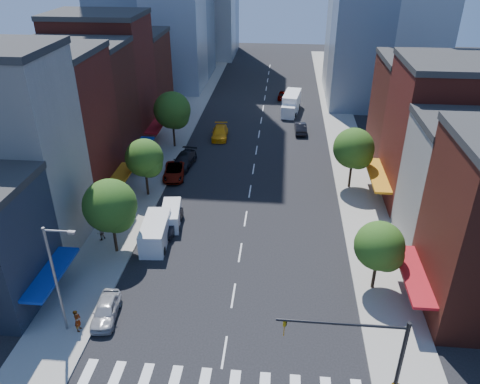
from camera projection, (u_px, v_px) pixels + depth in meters
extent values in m
plane|color=black|center=(224.00, 352.00, 33.22)|extent=(220.00, 220.00, 0.00)
cube|color=gray|center=(174.00, 136.00, 69.15)|extent=(5.00, 120.00, 0.15)
cube|color=gray|center=(345.00, 142.00, 67.08)|extent=(5.00, 120.00, 0.15)
cube|color=beige|center=(3.00, 156.00, 41.12)|extent=(12.00, 8.00, 18.00)
cube|color=maroon|center=(49.00, 131.00, 49.02)|extent=(12.00, 9.00, 16.00)
cube|color=#521E14|center=(81.00, 110.00, 56.69)|extent=(12.00, 8.00, 15.00)
cube|color=maroon|center=(104.00, 82.00, 63.63)|extent=(12.00, 9.00, 17.00)
cube|color=#521E14|center=(127.00, 79.00, 72.89)|extent=(12.00, 10.00, 13.00)
cube|color=beige|center=(477.00, 191.00, 41.70)|extent=(12.00, 8.00, 12.00)
cube|color=maroon|center=(451.00, 138.00, 48.84)|extent=(12.00, 10.00, 15.00)
cube|color=#521E14|center=(425.00, 115.00, 58.06)|extent=(12.00, 10.00, 13.00)
cylinder|color=black|center=(397.00, 375.00, 26.43)|extent=(0.24, 0.24, 8.00)
cylinder|color=black|center=(341.00, 324.00, 24.99)|extent=(7.00, 0.16, 0.16)
imported|color=gold|center=(285.00, 328.00, 25.53)|extent=(0.22, 0.18, 1.10)
cylinder|color=slate|center=(56.00, 281.00, 32.86)|extent=(0.20, 0.20, 9.00)
cylinder|color=slate|center=(58.00, 231.00, 30.71)|extent=(2.00, 0.14, 0.14)
cube|color=slate|center=(71.00, 232.00, 30.66)|extent=(0.50, 0.25, 0.18)
cylinder|color=black|center=(114.00, 233.00, 42.77)|extent=(0.28, 0.28, 3.92)
sphere|color=#214A15|center=(110.00, 205.00, 41.36)|extent=(4.80, 4.80, 4.80)
sphere|color=#214A15|center=(116.00, 214.00, 41.38)|extent=(3.36, 3.36, 3.36)
cylinder|color=black|center=(147.00, 180.00, 52.44)|extent=(0.28, 0.28, 3.64)
sphere|color=#214A15|center=(144.00, 158.00, 51.13)|extent=(4.20, 4.20, 4.20)
sphere|color=#214A15|center=(149.00, 164.00, 51.13)|extent=(2.94, 2.94, 2.94)
cylinder|color=black|center=(174.00, 132.00, 64.53)|extent=(0.28, 0.28, 4.20)
sphere|color=#214A15|center=(172.00, 110.00, 63.02)|extent=(5.00, 5.00, 5.00)
sphere|color=#214A15|center=(176.00, 116.00, 63.07)|extent=(3.50, 3.50, 3.50)
cylinder|color=black|center=(375.00, 271.00, 38.38)|extent=(0.28, 0.28, 3.36)
sphere|color=#214A15|center=(379.00, 246.00, 37.17)|extent=(4.00, 4.00, 4.00)
sphere|color=#214A15|center=(386.00, 255.00, 37.14)|extent=(2.80, 2.80, 2.80)
cylinder|color=black|center=(351.00, 172.00, 53.96)|extent=(0.28, 0.28, 3.92)
sphere|color=#214A15|center=(354.00, 148.00, 52.55)|extent=(4.60, 4.60, 4.60)
sphere|color=#214A15|center=(359.00, 155.00, 52.58)|extent=(3.22, 3.22, 3.22)
imported|color=#A0A0A5|center=(106.00, 310.00, 35.90)|extent=(2.24, 4.52, 1.48)
imported|color=black|center=(169.00, 222.00, 46.84)|extent=(1.98, 5.04, 1.64)
imported|color=#999999|center=(174.00, 172.00, 57.07)|extent=(3.14, 5.62, 1.49)
imported|color=black|center=(184.00, 160.00, 59.74)|extent=(2.96, 5.84, 1.62)
cube|color=silver|center=(155.00, 232.00, 44.54)|extent=(2.64, 5.73, 2.35)
cube|color=black|center=(151.00, 242.00, 42.52)|extent=(2.14, 1.27, 1.01)
cylinder|color=black|center=(142.00, 251.00, 43.27)|extent=(0.34, 0.87, 0.85)
cylinder|color=black|center=(163.00, 251.00, 43.23)|extent=(0.34, 0.87, 0.85)
cylinder|color=black|center=(150.00, 228.00, 46.60)|extent=(0.34, 0.87, 0.85)
cylinder|color=black|center=(170.00, 229.00, 46.56)|extent=(0.34, 0.87, 0.85)
cube|color=white|center=(171.00, 216.00, 47.70)|extent=(2.37, 4.67, 1.88)
cube|color=black|center=(169.00, 222.00, 46.08)|extent=(1.76, 1.11, 0.81)
cylinder|color=black|center=(162.00, 229.00, 46.64)|extent=(0.31, 0.70, 0.68)
cylinder|color=black|center=(178.00, 229.00, 46.69)|extent=(0.31, 0.70, 0.68)
cylinder|color=black|center=(165.00, 213.00, 49.30)|extent=(0.31, 0.70, 0.68)
cylinder|color=black|center=(181.00, 213.00, 49.36)|extent=(0.31, 0.70, 0.68)
imported|color=#FFA90D|center=(220.00, 133.00, 68.28)|extent=(2.52, 5.54, 1.57)
imported|color=black|center=(300.00, 128.00, 70.09)|extent=(1.84, 4.77, 1.55)
imported|color=#999999|center=(283.00, 95.00, 84.80)|extent=(2.10, 4.57, 1.52)
cube|color=white|center=(292.00, 102.00, 78.30)|extent=(3.25, 6.72, 3.17)
cube|color=white|center=(288.00, 112.00, 75.32)|extent=(2.41, 2.07, 1.98)
cylinder|color=black|center=(282.00, 114.00, 76.52)|extent=(0.42, 0.93, 0.89)
cylinder|color=black|center=(295.00, 115.00, 76.08)|extent=(0.42, 0.93, 0.89)
cylinder|color=black|center=(286.00, 106.00, 80.34)|extent=(0.42, 0.93, 0.89)
cylinder|color=black|center=(299.00, 106.00, 79.89)|extent=(0.42, 0.93, 0.89)
imported|color=#999999|center=(78.00, 321.00, 34.45)|extent=(0.46, 0.69, 1.86)
imported|color=#999999|center=(101.00, 233.00, 44.95)|extent=(0.92, 0.97, 1.58)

